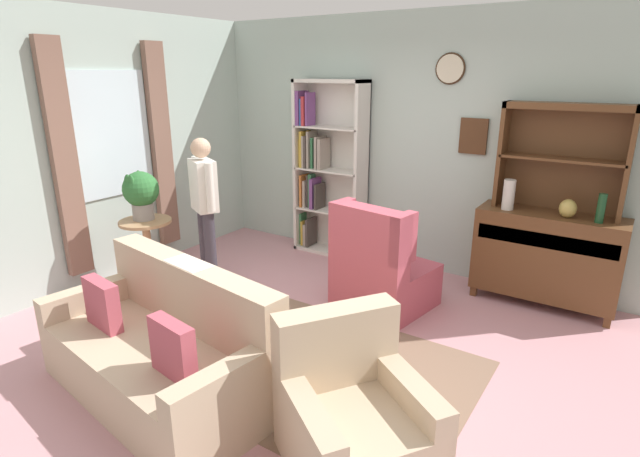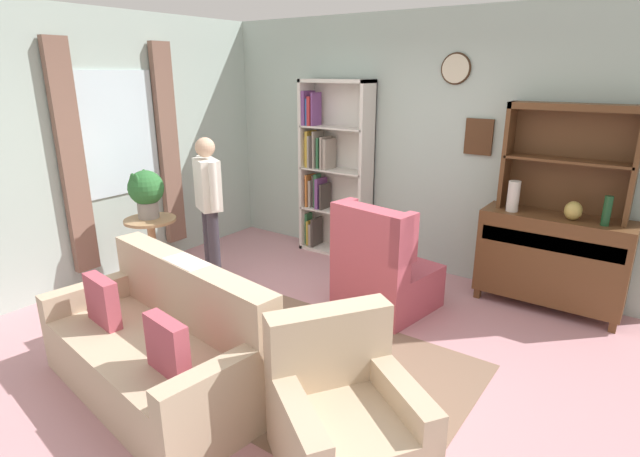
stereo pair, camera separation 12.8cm
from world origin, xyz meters
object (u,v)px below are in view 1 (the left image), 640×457
(couch_floral, at_px, (162,352))
(potted_plant_large, at_px, (141,192))
(sideboard_hutch, at_px, (564,143))
(bottle_wine, at_px, (601,208))
(vase_round, at_px, (568,208))
(wingback_chair, at_px, (381,271))
(plant_stand, at_px, (148,247))
(person_reading, at_px, (205,202))
(bookshelf, at_px, (324,169))
(armchair_floral, at_px, (354,421))
(sideboard, at_px, (546,255))
(vase_tall, at_px, (509,195))

(couch_floral, xyz_separation_m, potted_plant_large, (-1.58, 1.12, 0.72))
(sideboard_hutch, distance_m, bottle_wine, 0.67)
(vase_round, relative_size, couch_floral, 0.09)
(sideboard_hutch, bearing_deg, couch_floral, -122.25)
(sideboard_hutch, relative_size, wingback_chair, 1.05)
(potted_plant_large, bearing_deg, plant_stand, -21.64)
(potted_plant_large, bearing_deg, person_reading, 40.74)
(bottle_wine, distance_m, potted_plant_large, 4.30)
(plant_stand, relative_size, potted_plant_large, 1.50)
(bookshelf, bearing_deg, couch_floral, -78.05)
(plant_stand, bearing_deg, bookshelf, 65.55)
(sideboard_hutch, relative_size, bottle_wine, 4.20)
(bookshelf, distance_m, couch_floral, 3.22)
(armchair_floral, height_order, plant_stand, armchair_floral)
(vase_round, height_order, wingback_chair, vase_round)
(bookshelf, xyz_separation_m, armchair_floral, (2.11, -2.92, -0.76))
(sideboard_hutch, bearing_deg, person_reading, -152.91)
(sideboard, relative_size, plant_stand, 1.75)
(couch_floral, distance_m, potted_plant_large, 2.07)
(vase_round, height_order, person_reading, person_reading)
(vase_tall, relative_size, wingback_chair, 0.28)
(wingback_chair, relative_size, plant_stand, 1.41)
(sideboard, height_order, plant_stand, sideboard)
(bottle_wine, height_order, person_reading, person_reading)
(armchair_floral, bearing_deg, vase_tall, 87.98)
(sideboard, xyz_separation_m, plant_stand, (-3.49, -1.88, -0.05))
(vase_tall, xyz_separation_m, couch_floral, (-1.56, -2.90, -0.75))
(person_reading, bearing_deg, sideboard_hutch, 27.09)
(bookshelf, relative_size, vase_tall, 7.26)
(sideboard, distance_m, bottle_wine, 0.67)
(sideboard, distance_m, sideboard_hutch, 1.06)
(vase_round, xyz_separation_m, potted_plant_large, (-3.66, -1.79, 0.03))
(vase_round, distance_m, couch_floral, 3.65)
(bookshelf, bearing_deg, bottle_wine, -3.32)
(sideboard_hutch, xyz_separation_m, couch_floral, (-1.95, -3.09, -1.25))
(person_reading, bearing_deg, vase_tall, 27.26)
(bottle_wine, relative_size, person_reading, 0.17)
(sideboard_hutch, relative_size, couch_floral, 0.58)
(plant_stand, bearing_deg, bottle_wine, 24.74)
(sideboard, bearing_deg, armchair_floral, -99.75)
(sideboard, relative_size, person_reading, 0.83)
(vase_tall, relative_size, vase_round, 1.70)
(bottle_wine, bearing_deg, wingback_chair, -151.79)
(couch_floral, bearing_deg, sideboard_hutch, 57.75)
(bookshelf, xyz_separation_m, bottle_wine, (2.99, -0.17, 0.00))
(bookshelf, distance_m, potted_plant_large, 2.16)
(sideboard_hutch, xyz_separation_m, armchair_floral, (-0.49, -2.94, -1.27))
(wingback_chair, xyz_separation_m, person_reading, (-1.79, -0.48, 0.52))
(couch_floral, bearing_deg, plant_stand, 144.41)
(vase_round, xyz_separation_m, armchair_floral, (-0.62, -2.77, -0.72))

